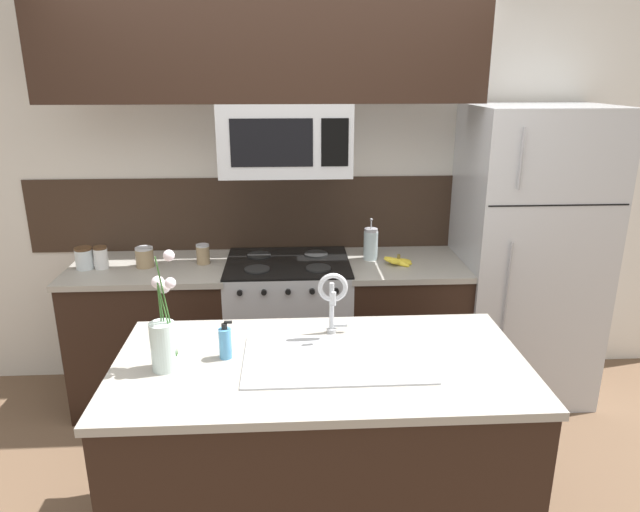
# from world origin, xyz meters

# --- Properties ---
(ground_plane) EXTENTS (10.00, 10.00, 0.00)m
(ground_plane) POSITION_xyz_m (0.00, 0.00, 0.00)
(ground_plane) COLOR brown
(rear_partition) EXTENTS (5.20, 0.10, 2.60)m
(rear_partition) POSITION_xyz_m (0.30, 1.28, 1.30)
(rear_partition) COLOR silver
(rear_partition) RESTS_ON ground
(splash_band) EXTENTS (3.35, 0.01, 0.48)m
(splash_band) POSITION_xyz_m (0.00, 1.22, 1.15)
(splash_band) COLOR #332319
(splash_band) RESTS_ON rear_partition
(back_counter_left) EXTENTS (0.97, 0.65, 0.91)m
(back_counter_left) POSITION_xyz_m (-0.85, 0.90, 0.46)
(back_counter_left) COLOR black
(back_counter_left) RESTS_ON ground
(back_counter_right) EXTENTS (0.74, 0.65, 0.91)m
(back_counter_right) POSITION_xyz_m (0.74, 0.90, 0.46)
(back_counter_right) COLOR black
(back_counter_right) RESTS_ON ground
(stove_range) EXTENTS (0.76, 0.64, 0.93)m
(stove_range) POSITION_xyz_m (0.00, 0.90, 0.46)
(stove_range) COLOR #B7BABF
(stove_range) RESTS_ON ground
(microwave) EXTENTS (0.74, 0.40, 0.40)m
(microwave) POSITION_xyz_m (0.00, 0.88, 1.67)
(microwave) COLOR #B7BABF
(upper_cabinet_band) EXTENTS (2.41, 0.34, 0.60)m
(upper_cabinet_band) POSITION_xyz_m (-0.11, 0.85, 2.18)
(upper_cabinet_band) COLOR black
(refrigerator) EXTENTS (0.83, 0.74, 1.86)m
(refrigerator) POSITION_xyz_m (1.51, 0.92, 0.93)
(refrigerator) COLOR #B7BABF
(refrigerator) RESTS_ON ground
(storage_jar_tall) EXTENTS (0.10, 0.10, 0.13)m
(storage_jar_tall) POSITION_xyz_m (-1.22, 0.87, 0.98)
(storage_jar_tall) COLOR silver
(storage_jar_tall) RESTS_ON back_counter_left
(storage_jar_medium) EXTENTS (0.08, 0.08, 0.14)m
(storage_jar_medium) POSITION_xyz_m (-1.12, 0.87, 0.98)
(storage_jar_medium) COLOR silver
(storage_jar_medium) RESTS_ON back_counter_left
(storage_jar_short) EXTENTS (0.11, 0.11, 0.12)m
(storage_jar_short) POSITION_xyz_m (-0.87, 0.89, 0.97)
(storage_jar_short) COLOR #997F5B
(storage_jar_short) RESTS_ON back_counter_left
(storage_jar_squat) EXTENTS (0.08, 0.08, 0.12)m
(storage_jar_squat) POSITION_xyz_m (-0.52, 0.93, 0.97)
(storage_jar_squat) COLOR #997F5B
(storage_jar_squat) RESTS_ON back_counter_left
(banana_bunch) EXTENTS (0.19, 0.12, 0.08)m
(banana_bunch) POSITION_xyz_m (0.68, 0.84, 0.93)
(banana_bunch) COLOR yellow
(banana_bunch) RESTS_ON back_counter_right
(french_press) EXTENTS (0.09, 0.09, 0.27)m
(french_press) POSITION_xyz_m (0.52, 0.96, 1.01)
(french_press) COLOR silver
(french_press) RESTS_ON back_counter_right
(island_counter) EXTENTS (1.69, 0.86, 0.91)m
(island_counter) POSITION_xyz_m (0.13, -0.35, 0.46)
(island_counter) COLOR black
(island_counter) RESTS_ON ground
(kitchen_sink) EXTENTS (0.76, 0.44, 0.16)m
(kitchen_sink) POSITION_xyz_m (0.20, -0.35, 0.84)
(kitchen_sink) COLOR #ADAFB5
(kitchen_sink) RESTS_ON island_counter
(sink_faucet) EXTENTS (0.14, 0.14, 0.31)m
(sink_faucet) POSITION_xyz_m (0.20, -0.13, 1.11)
(sink_faucet) COLOR #B7BABF
(sink_faucet) RESTS_ON island_counter
(dish_soap_bottle) EXTENTS (0.06, 0.05, 0.16)m
(dish_soap_bottle) POSITION_xyz_m (-0.26, -0.30, 0.98)
(dish_soap_bottle) COLOR #4C93C6
(dish_soap_bottle) RESTS_ON island_counter
(flower_vase) EXTENTS (0.12, 0.11, 0.50)m
(flower_vase) POSITION_xyz_m (-0.49, -0.38, 1.04)
(flower_vase) COLOR silver
(flower_vase) RESTS_ON island_counter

